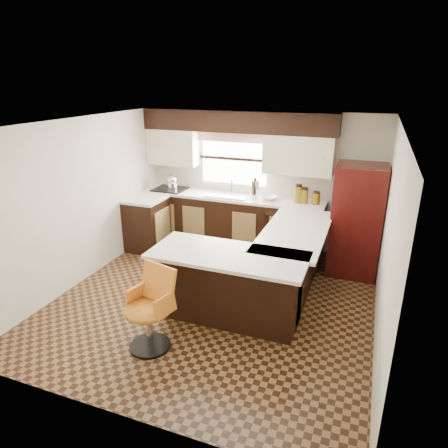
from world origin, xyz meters
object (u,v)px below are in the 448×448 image
at_px(peninsula_long, 290,262).
at_px(peninsula_return, 232,287).
at_px(refrigerator, 357,220).
at_px(bar_chair, 147,311).

distance_m(peninsula_long, peninsula_return, 1.11).
bearing_deg(peninsula_long, peninsula_return, -118.30).
xyz_separation_m(peninsula_return, refrigerator, (1.34, 1.92, 0.41)).
height_order(peninsula_long, peninsula_return, same).
distance_m(refrigerator, bar_chair, 3.48).
distance_m(peninsula_long, bar_chair, 2.22).
xyz_separation_m(peninsula_return, bar_chair, (-0.69, -0.89, 0.03)).
bearing_deg(refrigerator, peninsula_long, -130.56).
bearing_deg(refrigerator, peninsula_return, -124.80).
bearing_deg(bar_chair, peninsula_return, 67.29).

